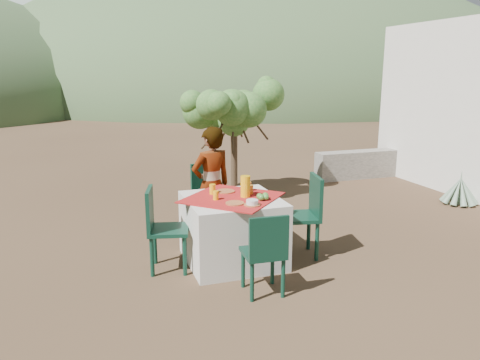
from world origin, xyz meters
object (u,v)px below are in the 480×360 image
at_px(agave, 460,191).
at_px(person, 211,186).
at_px(table, 232,230).
at_px(chair_near, 265,251).
at_px(chair_left, 161,225).
at_px(chair_right, 306,212).
at_px(shrub_tree, 236,115).
at_px(juice_pitcher, 245,186).
at_px(chair_far, 210,194).

bearing_deg(agave, person, -174.94).
relative_size(table, chair_near, 1.56).
xyz_separation_m(chair_left, chair_right, (1.66, -0.13, 0.02)).
bearing_deg(shrub_tree, agave, -25.80).
xyz_separation_m(chair_near, agave, (4.21, 1.96, -0.25)).
relative_size(chair_near, chair_right, 0.87).
height_order(chair_right, shrub_tree, shrub_tree).
xyz_separation_m(shrub_tree, agave, (3.32, -1.61, -1.19)).
bearing_deg(chair_left, table, -77.82).
bearing_deg(chair_right, juice_pitcher, -83.80).
bearing_deg(chair_far, agave, -12.65).
height_order(table, shrub_tree, shrub_tree).
distance_m(chair_near, shrub_tree, 3.80).
distance_m(table, juice_pitcher, 0.52).
relative_size(chair_left, person, 0.62).
distance_m(table, person, 0.77).
height_order(table, juice_pitcher, juice_pitcher).
relative_size(person, shrub_tree, 0.83).
distance_m(table, agave, 4.38).
height_order(person, shrub_tree, shrub_tree).
height_order(chair_far, shrub_tree, shrub_tree).
xyz_separation_m(person, shrub_tree, (0.98, 1.99, 0.66)).
bearing_deg(table, juice_pitcher, -12.77).
bearing_deg(table, shrub_tree, 70.87).
distance_m(chair_far, chair_right, 1.46).
bearing_deg(chair_right, chair_far, -133.15).
bearing_deg(juice_pitcher, table, 167.23).
bearing_deg(chair_far, person, -113.51).
xyz_separation_m(person, agave, (4.30, 0.38, -0.53)).
relative_size(chair_far, agave, 1.48).
distance_m(chair_near, chair_left, 1.25).
bearing_deg(table, chair_near, -87.46).
xyz_separation_m(chair_left, shrub_tree, (1.73, 2.64, 0.89)).
distance_m(person, agave, 4.35).
height_order(shrub_tree, juice_pitcher, shrub_tree).
bearing_deg(shrub_tree, juice_pitcher, -106.14).
xyz_separation_m(agave, juice_pitcher, (-4.10, -1.09, 0.67)).
height_order(table, chair_far, chair_far).
bearing_deg(shrub_tree, chair_far, -119.66).
bearing_deg(chair_left, chair_near, -124.03).
bearing_deg(juice_pitcher, shrub_tree, 73.86).
bearing_deg(chair_left, shrub_tree, -19.36).
relative_size(table, chair_far, 1.40).
height_order(table, chair_right, chair_right).
relative_size(chair_left, juice_pitcher, 3.86).
relative_size(chair_far, chair_near, 1.11).
relative_size(chair_right, person, 0.65).
xyz_separation_m(chair_left, agave, (5.05, 1.04, -0.30)).
bearing_deg(person, shrub_tree, -131.27).
distance_m(shrub_tree, agave, 3.88).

